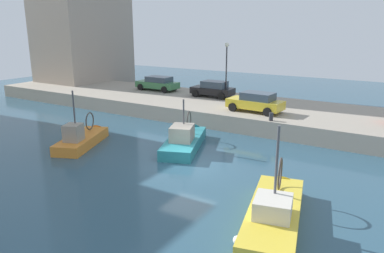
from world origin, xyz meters
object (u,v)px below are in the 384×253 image
(quay_streetlamp, at_px, (227,61))
(fishing_boat_yellow, at_px, (274,218))
(fishing_boat_orange, at_px, (84,142))
(parked_car_yellow, at_px, (256,102))
(fishing_boat_teal, at_px, (185,144))
(mooring_bollard_mid, at_px, (271,117))
(parked_car_black, at_px, (213,89))
(parked_car_green, at_px, (158,83))

(quay_streetlamp, bearing_deg, fishing_boat_yellow, -147.51)
(fishing_boat_yellow, distance_m, quay_streetlamp, 19.82)
(fishing_boat_orange, bearing_deg, quay_streetlamp, -14.61)
(parked_car_yellow, bearing_deg, fishing_boat_orange, 141.19)
(fishing_boat_orange, distance_m, fishing_boat_teal, 6.57)
(parked_car_yellow, bearing_deg, mooring_bollard_mid, -135.82)
(fishing_boat_orange, bearing_deg, parked_car_black, -9.51)
(parked_car_black, distance_m, parked_car_green, 6.33)
(parked_car_yellow, bearing_deg, fishing_boat_yellow, -154.41)
(quay_streetlamp, bearing_deg, parked_car_yellow, -130.17)
(parked_car_yellow, height_order, quay_streetlamp, quay_streetlamp)
(parked_car_green, bearing_deg, mooring_bollard_mid, -112.67)
(parked_car_green, distance_m, mooring_bollard_mid, 15.02)
(parked_car_yellow, relative_size, mooring_bollard_mid, 7.68)
(fishing_boat_yellow, relative_size, parked_car_black, 1.84)
(parked_car_black, height_order, mooring_bollard_mid, parked_car_black)
(mooring_bollard_mid, bearing_deg, parked_car_green, 67.33)
(parked_car_black, xyz_separation_m, parked_car_green, (0.19, 6.33, -0.01))
(fishing_boat_yellow, xyz_separation_m, mooring_bollard_mid, (10.66, 4.12, 1.37))
(fishing_boat_teal, distance_m, parked_car_yellow, 7.12)
(fishing_boat_teal, bearing_deg, fishing_boat_orange, 118.36)
(fishing_boat_orange, distance_m, parked_car_yellow, 12.59)
(fishing_boat_yellow, relative_size, mooring_bollard_mid, 12.96)
(fishing_boat_orange, xyz_separation_m, fishing_boat_teal, (3.12, -5.78, 0.02))
(quay_streetlamp, bearing_deg, parked_car_black, 92.67)
(fishing_boat_teal, distance_m, parked_car_black, 10.92)
(fishing_boat_orange, distance_m, mooring_bollard_mid, 12.50)
(fishing_boat_orange, relative_size, fishing_boat_teal, 0.87)
(quay_streetlamp, bearing_deg, mooring_bollard_mid, -132.04)
(fishing_boat_yellow, bearing_deg, parked_car_green, 47.54)
(fishing_boat_teal, bearing_deg, quay_streetlamp, 12.68)
(fishing_boat_teal, distance_m, quay_streetlamp, 11.34)
(parked_car_yellow, bearing_deg, quay_streetlamp, 49.83)
(fishing_boat_orange, height_order, quay_streetlamp, quay_streetlamp)
(mooring_bollard_mid, bearing_deg, parked_car_black, 53.37)
(fishing_boat_orange, xyz_separation_m, mooring_bollard_mid, (7.70, -9.75, 1.35))
(fishing_boat_yellow, bearing_deg, parked_car_black, 35.62)
(parked_car_green, height_order, quay_streetlamp, quay_streetlamp)
(parked_car_yellow, bearing_deg, parked_car_black, 57.22)
(fishing_boat_orange, height_order, fishing_boat_yellow, fishing_boat_yellow)
(fishing_boat_yellow, bearing_deg, fishing_boat_orange, 77.98)
(fishing_boat_teal, height_order, fishing_boat_yellow, fishing_boat_yellow)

